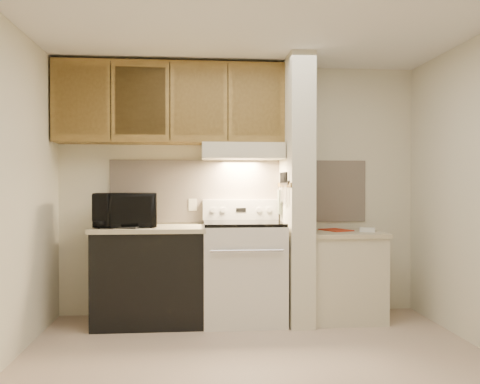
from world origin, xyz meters
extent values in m
plane|color=#C4AA94|center=(0.00, 0.00, 0.00)|extent=(3.60, 3.60, 0.00)
plane|color=white|center=(0.00, 0.00, 2.50)|extent=(3.60, 3.60, 0.00)
cube|color=beige|center=(0.00, 1.50, 1.25)|extent=(3.60, 2.50, 0.02)
cube|color=beige|center=(-1.80, 0.00, 1.25)|extent=(0.02, 3.00, 2.50)
cube|color=beige|center=(0.00, 1.49, 1.24)|extent=(2.60, 0.02, 0.63)
cube|color=silver|center=(0.00, 1.16, 0.46)|extent=(0.76, 0.65, 0.92)
cube|color=black|center=(0.00, 0.84, 0.50)|extent=(0.50, 0.01, 0.30)
cylinder|color=silver|center=(0.00, 0.80, 0.72)|extent=(0.65, 0.02, 0.02)
cube|color=black|center=(0.00, 1.16, 0.94)|extent=(0.74, 0.64, 0.03)
cube|color=silver|center=(0.00, 1.44, 1.05)|extent=(0.76, 0.08, 0.20)
cube|color=black|center=(0.00, 1.40, 1.05)|extent=(0.10, 0.01, 0.04)
cylinder|color=silver|center=(-0.28, 1.40, 1.05)|extent=(0.05, 0.02, 0.05)
cylinder|color=silver|center=(-0.18, 1.40, 1.05)|extent=(0.05, 0.02, 0.05)
cylinder|color=silver|center=(0.18, 1.40, 1.05)|extent=(0.05, 0.02, 0.05)
cylinder|color=silver|center=(0.28, 1.40, 1.05)|extent=(0.05, 0.02, 0.05)
cube|color=black|center=(-0.88, 1.17, 0.43)|extent=(1.00, 0.63, 0.87)
cube|color=#C2B692|center=(-0.88, 1.17, 0.89)|extent=(1.04, 0.67, 0.04)
cube|color=black|center=(-1.07, 0.97, 0.92)|extent=(0.24, 0.15, 0.02)
cylinder|color=#306768|center=(-1.03, 1.39, 0.96)|extent=(0.10, 0.10, 0.10)
cube|color=beige|center=(-0.48, 1.48, 1.10)|extent=(0.08, 0.01, 0.12)
imported|color=black|center=(-1.10, 1.15, 1.07)|extent=(0.60, 0.43, 0.31)
cube|color=beige|center=(0.51, 1.15, 1.25)|extent=(0.22, 0.70, 2.50)
cube|color=olive|center=(0.39, 1.15, 1.30)|extent=(0.01, 0.70, 0.04)
cube|color=black|center=(0.39, 1.10, 1.32)|extent=(0.02, 0.42, 0.04)
cube|color=silver|center=(0.38, 0.95, 1.22)|extent=(0.01, 0.03, 0.16)
cylinder|color=black|center=(0.38, 0.95, 1.37)|extent=(0.02, 0.02, 0.10)
cube|color=silver|center=(0.38, 1.02, 1.21)|extent=(0.01, 0.04, 0.18)
cylinder|color=black|center=(0.38, 1.03, 1.37)|extent=(0.02, 0.02, 0.10)
cube|color=silver|center=(0.38, 1.10, 1.20)|extent=(0.01, 0.04, 0.20)
cylinder|color=black|center=(0.38, 1.11, 1.37)|extent=(0.02, 0.02, 0.10)
cube|color=silver|center=(0.38, 1.18, 1.22)|extent=(0.01, 0.04, 0.16)
cylinder|color=black|center=(0.38, 1.19, 1.37)|extent=(0.02, 0.02, 0.10)
cube|color=silver|center=(0.38, 1.27, 1.21)|extent=(0.01, 0.04, 0.18)
cylinder|color=black|center=(0.38, 1.25, 1.37)|extent=(0.02, 0.02, 0.10)
cube|color=slate|center=(0.38, 1.32, 1.13)|extent=(0.03, 0.10, 0.24)
cube|color=beige|center=(0.97, 1.15, 0.40)|extent=(0.70, 0.60, 0.81)
cube|color=#C2B692|center=(0.97, 1.15, 0.83)|extent=(0.74, 0.64, 0.04)
cube|color=#B52F15|center=(0.93, 1.25, 0.85)|extent=(0.31, 0.36, 0.01)
cube|color=white|center=(1.19, 1.09, 0.87)|extent=(0.17, 0.14, 0.04)
cube|color=beige|center=(0.00, 1.28, 1.62)|extent=(0.78, 0.44, 0.15)
cube|color=beige|center=(0.00, 1.07, 1.58)|extent=(0.78, 0.04, 0.06)
cube|color=olive|center=(-0.69, 1.32, 2.08)|extent=(2.18, 0.33, 0.77)
cube|color=olive|center=(-1.51, 1.17, 2.08)|extent=(0.46, 0.01, 0.63)
cube|color=black|center=(-1.23, 1.16, 2.08)|extent=(0.01, 0.01, 0.73)
cube|color=olive|center=(-0.96, 1.17, 2.08)|extent=(0.46, 0.01, 0.63)
cube|color=black|center=(-0.69, 1.16, 2.08)|extent=(0.01, 0.01, 0.73)
cube|color=olive|center=(-0.42, 1.17, 2.08)|extent=(0.46, 0.01, 0.63)
cube|color=black|center=(-0.14, 1.16, 2.08)|extent=(0.01, 0.01, 0.73)
cube|color=olive|center=(0.13, 1.17, 2.08)|extent=(0.46, 0.01, 0.63)
camera|label=1|loc=(-0.45, -3.64, 1.31)|focal=38.00mm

